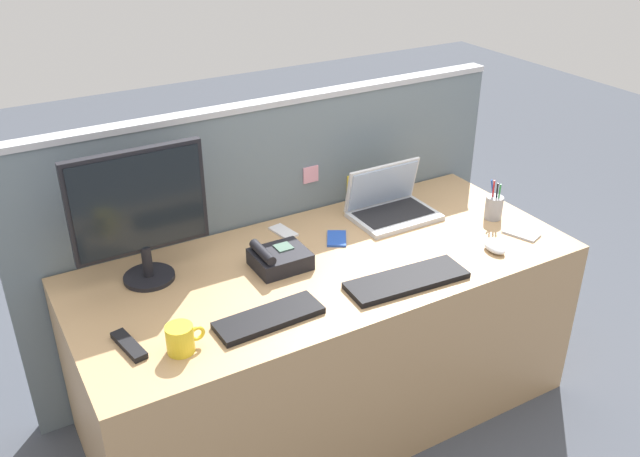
{
  "coord_description": "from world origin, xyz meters",
  "views": [
    {
      "loc": [
        -1.13,
        -1.9,
        2.03
      ],
      "look_at": [
        0.0,
        0.05,
        0.83
      ],
      "focal_mm": 38.3,
      "sensor_mm": 36.0,
      "label": 1
    }
  ],
  "objects_px": {
    "laptop": "(390,204)",
    "cell_phone_white_slab": "(283,232)",
    "computer_mouse_right_hand": "(495,248)",
    "keyboard_main": "(407,280)",
    "cell_phone_blue_case": "(337,239)",
    "tv_remote": "(129,345)",
    "cell_phone_silver_slab": "(521,233)",
    "coffee_mug": "(181,339)",
    "desktop_monitor": "(139,209)",
    "keyboard_spare": "(269,318)",
    "pen_cup": "(494,207)",
    "desk_phone": "(279,258)"
  },
  "relations": [
    {
      "from": "laptop",
      "to": "keyboard_main",
      "type": "relative_size",
      "value": 0.78
    },
    {
      "from": "laptop",
      "to": "cell_phone_silver_slab",
      "type": "bearing_deg",
      "value": -48.8
    },
    {
      "from": "keyboard_main",
      "to": "tv_remote",
      "type": "xyz_separation_m",
      "value": [
        -0.97,
        0.13,
        -0.0
      ]
    },
    {
      "from": "cell_phone_silver_slab",
      "to": "coffee_mug",
      "type": "distance_m",
      "value": 1.45
    },
    {
      "from": "keyboard_spare",
      "to": "keyboard_main",
      "type": "bearing_deg",
      "value": -6.22
    },
    {
      "from": "computer_mouse_right_hand",
      "to": "pen_cup",
      "type": "bearing_deg",
      "value": 51.07
    },
    {
      "from": "laptop",
      "to": "cell_phone_white_slab",
      "type": "xyz_separation_m",
      "value": [
        -0.47,
        0.08,
        -0.05
      ]
    },
    {
      "from": "desktop_monitor",
      "to": "coffee_mug",
      "type": "xyz_separation_m",
      "value": [
        -0.04,
        -0.46,
        -0.23
      ]
    },
    {
      "from": "keyboard_spare",
      "to": "cell_phone_silver_slab",
      "type": "relative_size",
      "value": 2.63
    },
    {
      "from": "cell_phone_silver_slab",
      "to": "laptop",
      "type": "bearing_deg",
      "value": 110.72
    },
    {
      "from": "laptop",
      "to": "cell_phone_blue_case",
      "type": "xyz_separation_m",
      "value": [
        -0.31,
        -0.08,
        -0.05
      ]
    },
    {
      "from": "laptop",
      "to": "coffee_mug",
      "type": "distance_m",
      "value": 1.18
    },
    {
      "from": "cell_phone_blue_case",
      "to": "coffee_mug",
      "type": "height_order",
      "value": "coffee_mug"
    },
    {
      "from": "desk_phone",
      "to": "keyboard_main",
      "type": "relative_size",
      "value": 0.45
    },
    {
      "from": "desktop_monitor",
      "to": "pen_cup",
      "type": "relative_size",
      "value": 2.78
    },
    {
      "from": "cell_phone_white_slab",
      "to": "computer_mouse_right_hand",
      "type": "bearing_deg",
      "value": -50.19
    },
    {
      "from": "cell_phone_silver_slab",
      "to": "coffee_mug",
      "type": "relative_size",
      "value": 1.11
    },
    {
      "from": "cell_phone_blue_case",
      "to": "tv_remote",
      "type": "distance_m",
      "value": 0.96
    },
    {
      "from": "keyboard_spare",
      "to": "coffee_mug",
      "type": "height_order",
      "value": "coffee_mug"
    },
    {
      "from": "laptop",
      "to": "cell_phone_white_slab",
      "type": "bearing_deg",
      "value": 169.86
    },
    {
      "from": "desktop_monitor",
      "to": "cell_phone_blue_case",
      "type": "height_order",
      "value": "desktop_monitor"
    },
    {
      "from": "desktop_monitor",
      "to": "keyboard_main",
      "type": "distance_m",
      "value": 0.97
    },
    {
      "from": "laptop",
      "to": "pen_cup",
      "type": "height_order",
      "value": "laptop"
    },
    {
      "from": "pen_cup",
      "to": "tv_remote",
      "type": "distance_m",
      "value": 1.59
    },
    {
      "from": "keyboard_spare",
      "to": "computer_mouse_right_hand",
      "type": "relative_size",
      "value": 3.62
    },
    {
      "from": "keyboard_main",
      "to": "keyboard_spare",
      "type": "xyz_separation_m",
      "value": [
        -0.53,
        0.04,
        0.0
      ]
    },
    {
      "from": "desktop_monitor",
      "to": "cell_phone_silver_slab",
      "type": "distance_m",
      "value": 1.5
    },
    {
      "from": "laptop",
      "to": "computer_mouse_right_hand",
      "type": "height_order",
      "value": "laptop"
    },
    {
      "from": "computer_mouse_right_hand",
      "to": "cell_phone_silver_slab",
      "type": "xyz_separation_m",
      "value": [
        0.19,
        0.05,
        -0.01
      ]
    },
    {
      "from": "keyboard_spare",
      "to": "desktop_monitor",
      "type": "bearing_deg",
      "value": 118.05
    },
    {
      "from": "cell_phone_silver_slab",
      "to": "tv_remote",
      "type": "height_order",
      "value": "tv_remote"
    },
    {
      "from": "keyboard_main",
      "to": "cell_phone_white_slab",
      "type": "bearing_deg",
      "value": 114.42
    },
    {
      "from": "tv_remote",
      "to": "coffee_mug",
      "type": "relative_size",
      "value": 1.37
    },
    {
      "from": "laptop",
      "to": "pen_cup",
      "type": "distance_m",
      "value": 0.44
    },
    {
      "from": "computer_mouse_right_hand",
      "to": "cell_phone_white_slab",
      "type": "bearing_deg",
      "value": 141.68
    },
    {
      "from": "cell_phone_blue_case",
      "to": "coffee_mug",
      "type": "xyz_separation_m",
      "value": [
        -0.78,
        -0.37,
        0.04
      ]
    },
    {
      "from": "keyboard_main",
      "to": "cell_phone_blue_case",
      "type": "distance_m",
      "value": 0.4
    },
    {
      "from": "keyboard_main",
      "to": "tv_remote",
      "type": "height_order",
      "value": "keyboard_main"
    },
    {
      "from": "desk_phone",
      "to": "computer_mouse_right_hand",
      "type": "bearing_deg",
      "value": -22.07
    },
    {
      "from": "computer_mouse_right_hand",
      "to": "cell_phone_blue_case",
      "type": "relative_size",
      "value": 0.8
    },
    {
      "from": "computer_mouse_right_hand",
      "to": "tv_remote",
      "type": "height_order",
      "value": "computer_mouse_right_hand"
    },
    {
      "from": "coffee_mug",
      "to": "computer_mouse_right_hand",
      "type": "bearing_deg",
      "value": -0.87
    },
    {
      "from": "desktop_monitor",
      "to": "cell_phone_silver_slab",
      "type": "height_order",
      "value": "desktop_monitor"
    },
    {
      "from": "pen_cup",
      "to": "cell_phone_silver_slab",
      "type": "bearing_deg",
      "value": -90.24
    },
    {
      "from": "laptop",
      "to": "computer_mouse_right_hand",
      "type": "distance_m",
      "value": 0.49
    },
    {
      "from": "keyboard_main",
      "to": "laptop",
      "type": "bearing_deg",
      "value": 65.4
    },
    {
      "from": "cell_phone_blue_case",
      "to": "cell_phone_silver_slab",
      "type": "distance_m",
      "value": 0.75
    },
    {
      "from": "cell_phone_blue_case",
      "to": "cell_phone_white_slab",
      "type": "height_order",
      "value": "same"
    },
    {
      "from": "coffee_mug",
      "to": "keyboard_spare",
      "type": "bearing_deg",
      "value": 1.59
    },
    {
      "from": "laptop",
      "to": "pen_cup",
      "type": "xyz_separation_m",
      "value": [
        0.36,
        -0.24,
        0.0
      ]
    }
  ]
}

